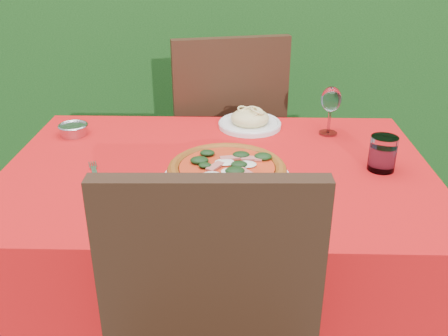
{
  "coord_description": "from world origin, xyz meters",
  "views": [
    {
      "loc": [
        0.05,
        -1.33,
        1.39
      ],
      "look_at": [
        0.02,
        -0.05,
        0.77
      ],
      "focal_mm": 40.0,
      "sensor_mm": 36.0,
      "label": 1
    }
  ],
  "objects_px": {
    "wine_glass": "(331,101)",
    "fork": "(96,177)",
    "pasta_plate": "(250,121)",
    "steel_ramekin": "(74,130)",
    "chair_far": "(225,134)",
    "water_glass": "(382,155)",
    "pizza_plate": "(227,173)"
  },
  "relations": [
    {
      "from": "chair_far",
      "to": "wine_glass",
      "type": "xyz_separation_m",
      "value": [
        0.36,
        -0.41,
        0.28
      ]
    },
    {
      "from": "chair_far",
      "to": "pasta_plate",
      "type": "height_order",
      "value": "chair_far"
    },
    {
      "from": "chair_far",
      "to": "fork",
      "type": "xyz_separation_m",
      "value": [
        -0.35,
        -0.76,
        0.17
      ]
    },
    {
      "from": "pizza_plate",
      "to": "fork",
      "type": "relative_size",
      "value": 1.93
    },
    {
      "from": "chair_far",
      "to": "pasta_plate",
      "type": "distance_m",
      "value": 0.4
    },
    {
      "from": "water_glass",
      "to": "steel_ramekin",
      "type": "xyz_separation_m",
      "value": [
        -0.98,
        0.24,
        -0.03
      ]
    },
    {
      "from": "pizza_plate",
      "to": "chair_far",
      "type": "bearing_deg",
      "value": 91.7
    },
    {
      "from": "pizza_plate",
      "to": "wine_glass",
      "type": "bearing_deg",
      "value": 47.83
    },
    {
      "from": "pizza_plate",
      "to": "water_glass",
      "type": "bearing_deg",
      "value": 12.35
    },
    {
      "from": "chair_far",
      "to": "water_glass",
      "type": "height_order",
      "value": "chair_far"
    },
    {
      "from": "pasta_plate",
      "to": "fork",
      "type": "height_order",
      "value": "pasta_plate"
    },
    {
      "from": "chair_far",
      "to": "steel_ramekin",
      "type": "height_order",
      "value": "chair_far"
    },
    {
      "from": "pasta_plate",
      "to": "steel_ramekin",
      "type": "xyz_separation_m",
      "value": [
        -0.6,
        -0.09,
        -0.01
      ]
    },
    {
      "from": "steel_ramekin",
      "to": "pasta_plate",
      "type": "bearing_deg",
      "value": 8.88
    },
    {
      "from": "chair_far",
      "to": "water_glass",
      "type": "bearing_deg",
      "value": 111.41
    },
    {
      "from": "pasta_plate",
      "to": "water_glass",
      "type": "xyz_separation_m",
      "value": [
        0.38,
        -0.34,
        0.02
      ]
    },
    {
      "from": "chair_far",
      "to": "fork",
      "type": "height_order",
      "value": "chair_far"
    },
    {
      "from": "fork",
      "to": "water_glass",
      "type": "bearing_deg",
      "value": -14.71
    },
    {
      "from": "pizza_plate",
      "to": "pasta_plate",
      "type": "height_order",
      "value": "pizza_plate"
    },
    {
      "from": "fork",
      "to": "pizza_plate",
      "type": "bearing_deg",
      "value": -23.06
    },
    {
      "from": "water_glass",
      "to": "fork",
      "type": "distance_m",
      "value": 0.82
    },
    {
      "from": "chair_far",
      "to": "fork",
      "type": "bearing_deg",
      "value": 52.36
    },
    {
      "from": "chair_far",
      "to": "fork",
      "type": "relative_size",
      "value": 5.17
    },
    {
      "from": "pasta_plate",
      "to": "pizza_plate",
      "type": "bearing_deg",
      "value": -99.38
    },
    {
      "from": "water_glass",
      "to": "wine_glass",
      "type": "relative_size",
      "value": 0.61
    },
    {
      "from": "chair_far",
      "to": "pasta_plate",
      "type": "xyz_separation_m",
      "value": [
        0.1,
        -0.35,
        0.19
      ]
    },
    {
      "from": "water_glass",
      "to": "steel_ramekin",
      "type": "height_order",
      "value": "water_glass"
    },
    {
      "from": "steel_ramekin",
      "to": "pizza_plate",
      "type": "bearing_deg",
      "value": -32.83
    },
    {
      "from": "chair_far",
      "to": "wine_glass",
      "type": "bearing_deg",
      "value": 118.49
    },
    {
      "from": "wine_glass",
      "to": "fork",
      "type": "distance_m",
      "value": 0.8
    },
    {
      "from": "chair_far",
      "to": "steel_ramekin",
      "type": "bearing_deg",
      "value": 27.8
    },
    {
      "from": "pizza_plate",
      "to": "wine_glass",
      "type": "relative_size",
      "value": 2.28
    }
  ]
}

